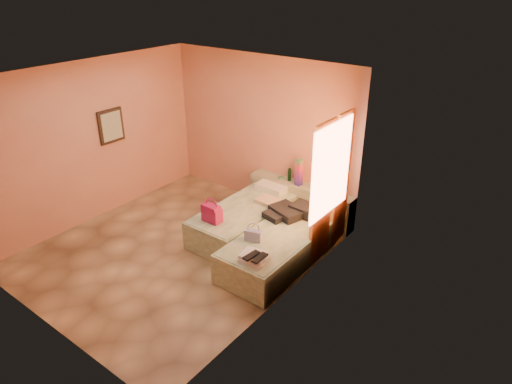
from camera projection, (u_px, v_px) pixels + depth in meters
ground at (180, 249)px, 7.43m from camera, size 4.50×4.50×0.00m
room_walls at (208, 138)px, 6.93m from camera, size 4.02×4.51×2.81m
headboard_ledge at (300, 201)px, 8.26m from camera, size 2.05×0.30×0.65m
bed_left at (245, 220)px, 7.79m from camera, size 0.91×2.00×0.50m
bed_right at (278, 249)px, 6.97m from camera, size 0.91×2.00×0.50m
water_bottle at (289, 175)px, 8.22m from camera, size 0.07×0.07×0.23m
rainbow_box at (299, 172)px, 8.01m from camera, size 0.12×0.12×0.48m
small_dish at (281, 178)px, 8.34m from camera, size 0.12×0.12×0.03m
green_book at (320, 192)px, 7.83m from camera, size 0.19×0.15×0.03m
flower_vase at (336, 190)px, 7.65m from camera, size 0.24×0.24×0.24m
magenta_handbag at (212, 213)px, 7.18m from camera, size 0.31×0.18×0.29m
khaki_garment at (268, 201)px, 7.80m from camera, size 0.40×0.33×0.07m
clothes_pile at (290, 211)px, 7.35m from camera, size 0.66×0.66×0.17m
blue_handbag at (253, 235)px, 6.71m from camera, size 0.28×0.18×0.16m
towel_stack at (254, 258)px, 6.24m from camera, size 0.39×0.34×0.10m
sandal_pair at (255, 257)px, 6.14m from camera, size 0.22×0.28×0.03m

